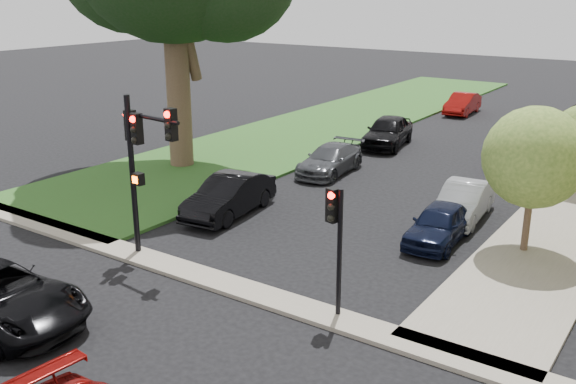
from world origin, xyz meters
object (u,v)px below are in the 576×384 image
Objects in this scene: car_parked_0 at (439,224)px; car_parked_6 at (330,160)px; traffic_signal_secondary at (336,229)px; car_parked_9 at (462,104)px; car_parked_1 at (463,202)px; car_parked_7 at (388,131)px; car_parked_2 at (527,157)px; small_tree_a at (535,158)px; traffic_signal_main at (140,149)px; car_parked_5 at (229,196)px.

car_parked_6 is (-7.18, 5.09, -0.01)m from car_parked_0.
traffic_signal_secondary is 0.79× the size of car_parked_6.
car_parked_9 is (-6.97, 28.67, -1.71)m from traffic_signal_secondary.
car_parked_7 is (-7.22, 8.68, 0.13)m from car_parked_1.
car_parked_1 is at bearing -86.50° from car_parked_2.
small_tree_a is 1.00× the size of car_parked_7.
car_parked_0 is at bearing 41.63° from traffic_signal_main.
traffic_signal_secondary reaches higher than car_parked_9.
car_parked_2 is 1.01× the size of car_parked_7.
car_parked_5 is 13.06m from car_parked_7.
car_parked_2 is (0.02, 10.49, 0.02)m from car_parked_0.
car_parked_6 is (-7.06, 2.50, -0.03)m from car_parked_1.
small_tree_a is 3.63m from car_parked_0.
car_parked_1 is at bearing 89.56° from car_parked_0.
traffic_signal_main is at bearing -108.31° from car_parked_2.
car_parked_5 is at bearing -154.03° from car_parked_1.
traffic_signal_main reaches higher than car_parked_1.
car_parked_0 is at bearing -40.27° from car_parked_6.
small_tree_a is at bearing -70.89° from car_parked_2.
traffic_signal_main is 1.13× the size of car_parked_5.
car_parked_9 reaches higher than car_parked_0.
small_tree_a is 10.44m from car_parked_2.
small_tree_a reaches higher than car_parked_7.
car_parked_6 is (0.21, 6.88, -0.10)m from car_parked_5.
car_parked_7 reaches higher than car_parked_6.
car_parked_5 is (-7.27, -4.39, 0.06)m from car_parked_1.
car_parked_9 is (-7.26, 22.38, 0.04)m from car_parked_0.
car_parked_6 is at bearing 141.58° from car_parked_0.
car_parked_7 is 1.14× the size of car_parked_9.
car_parked_9 is at bearing 79.12° from car_parked_7.
car_parked_6 is 17.29m from car_parked_9.
traffic_signal_secondary is 13.41m from car_parked_6.
car_parked_9 is (-0.24, 28.63, -2.79)m from traffic_signal_main.
traffic_signal_secondary reaches higher than car_parked_1.
car_parked_1 is at bearing -73.33° from car_parked_9.
car_parked_0 is at bearing -165.45° from small_tree_a.
car_parked_0 is 2.60m from car_parked_1.
car_parked_2 is 14.35m from car_parked_5.
small_tree_a is at bearing 11.47° from car_parked_0.
car_parked_0 is at bearing -67.43° from car_parked_7.
traffic_signal_main is at bearing 179.66° from traffic_signal_secondary.
traffic_signal_main is 18.38m from car_parked_2.
car_parked_6 is (-7.21, -5.40, -0.03)m from car_parked_2.
traffic_signal_secondary is 0.83× the size of car_parked_9.
car_parked_5 is 6.89m from car_parked_6.
car_parked_5 is 0.95× the size of car_parked_7.
traffic_signal_secondary is 9.05m from car_parked_1.
car_parked_5 is 24.17m from car_parked_9.
car_parked_1 is 0.86× the size of car_parked_2.
car_parked_9 reaches higher than car_parked_6.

